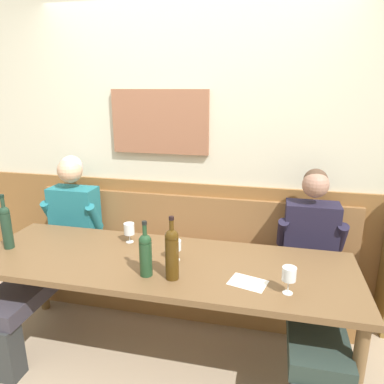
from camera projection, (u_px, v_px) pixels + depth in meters
ground_plane at (156, 375)px, 2.39m from camera, size 6.80×6.80×0.02m
room_wall_back at (193, 141)px, 3.01m from camera, size 6.80×0.12×2.80m
wood_wainscot_panel at (191, 240)px, 3.21m from camera, size 6.80×0.03×1.05m
wall_bench at (186, 275)px, 3.08m from camera, size 2.78×0.42×0.94m
dining_table at (161, 271)px, 2.35m from camera, size 2.48×0.80×0.75m
person_center_right_seat at (55, 244)px, 2.88m from camera, size 0.51×1.23×1.28m
person_right_seat at (313, 274)px, 2.44m from camera, size 0.49×1.22×1.27m
wine_bottle_amber_mid at (172, 252)px, 2.07m from camera, size 0.08×0.08×0.39m
wine_bottle_clear_water at (6, 225)px, 2.47m from camera, size 0.07×0.07×0.39m
wine_bottle_green_tall at (146, 253)px, 2.11m from camera, size 0.08×0.08×0.34m
wine_glass_near_bucket at (175, 246)px, 2.31m from camera, size 0.08×0.08×0.14m
wine_glass_by_bottle at (289, 275)px, 1.93m from camera, size 0.08×0.08×0.16m
wine_glass_mid_left at (129, 230)px, 2.59m from camera, size 0.08×0.08×0.14m
tasting_sheet_left_guest at (248, 283)px, 2.07m from camera, size 0.24×0.20×0.00m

